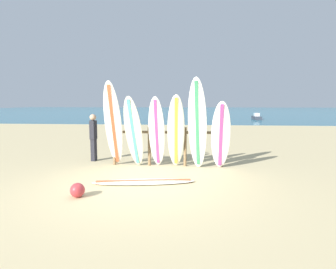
{
  "coord_description": "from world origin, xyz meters",
  "views": [
    {
      "loc": [
        1.27,
        -6.21,
        1.92
      ],
      "look_at": [
        0.49,
        2.64,
        0.92
      ],
      "focal_mm": 30.83,
      "sensor_mm": 36.0,
      "label": 1
    }
  ],
  "objects": [
    {
      "name": "ocean_water",
      "position": [
        0.0,
        58.0,
        0.0
      ],
      "size": [
        120.0,
        80.0,
        0.01
      ],
      "primitive_type": "cube",
      "color": "teal",
      "rests_on": "ground"
    },
    {
      "name": "surfboard_leaning_center",
      "position": [
        0.78,
        2.08,
        1.07
      ],
      "size": [
        0.54,
        0.7,
        2.14
      ],
      "color": "silver",
      "rests_on": "ground"
    },
    {
      "name": "surfboard_leaning_left",
      "position": [
        -0.45,
        1.97,
        1.05
      ],
      "size": [
        0.67,
        0.86,
        2.1
      ],
      "color": "beige",
      "rests_on": "ground"
    },
    {
      "name": "beachgoer_standing",
      "position": [
        -1.97,
        2.86,
        0.84
      ],
      "size": [
        0.21,
        0.26,
        1.53
      ],
      "color": "#26262D",
      "rests_on": "ground"
    },
    {
      "name": "small_boat_offshore",
      "position": [
        8.24,
        26.33,
        0.26
      ],
      "size": [
        0.76,
        2.54,
        0.71
      ],
      "color": "#333842",
      "rests_on": "ocean_water"
    },
    {
      "name": "surfboard_lying_on_sand",
      "position": [
        0.11,
        0.4,
        0.04
      ],
      "size": [
        2.49,
        0.9,
        0.08
      ],
      "color": "white",
      "rests_on": "ground"
    },
    {
      "name": "surfboard_leaning_center_right",
      "position": [
        1.39,
        1.9,
        1.3
      ],
      "size": [
        0.63,
        0.76,
        2.6
      ],
      "color": "white",
      "rests_on": "ground"
    },
    {
      "name": "beach_ball",
      "position": [
        -1.05,
        -0.73,
        0.15
      ],
      "size": [
        0.3,
        0.3,
        0.3
      ],
      "primitive_type": "sphere",
      "color": "#B73338",
      "rests_on": "ground"
    },
    {
      "name": "surfboard_rack",
      "position": [
        0.49,
        2.34,
        0.74
      ],
      "size": [
        3.35,
        0.09,
        1.17
      ],
      "color": "olive",
      "rests_on": "ground"
    },
    {
      "name": "ground_plane",
      "position": [
        0.0,
        0.0,
        0.0
      ],
      "size": [
        120.0,
        120.0,
        0.0
      ],
      "primitive_type": "plane",
      "color": "#CCB784"
    },
    {
      "name": "surfboard_leaning_center_left",
      "position": [
        0.21,
        2.08,
        1.04
      ],
      "size": [
        0.48,
        0.73,
        2.09
      ],
      "color": "white",
      "rests_on": "ground"
    },
    {
      "name": "surfboard_leaning_far_left",
      "position": [
        -1.02,
        1.89,
        1.25
      ],
      "size": [
        0.55,
        1.15,
        2.51
      ],
      "color": "white",
      "rests_on": "ground"
    },
    {
      "name": "surfboard_leaning_right",
      "position": [
        2.05,
        1.89,
        0.98
      ],
      "size": [
        0.57,
        0.8,
        1.96
      ],
      "color": "white",
      "rests_on": "ground"
    }
  ]
}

